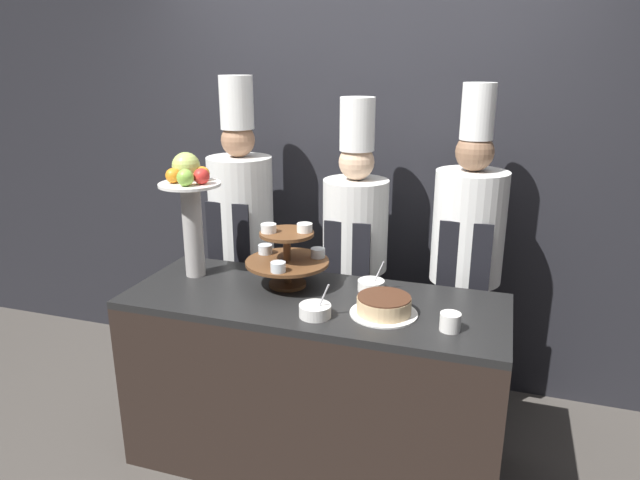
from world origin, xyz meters
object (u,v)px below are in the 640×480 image
object	(u,v)px
serving_bowl_near	(315,310)
tiered_stand	(287,255)
fruit_pedestal	(190,199)
chef_left	(242,227)
cake_round	(384,306)
serving_bowl_far	(371,285)
chef_center_right	(467,252)
chef_center_left	(355,246)
cup_white	(450,322)

from	to	relation	value
serving_bowl_near	tiered_stand	bearing A→B (deg)	129.43
fruit_pedestal	chef_left	world-z (taller)	chef_left
serving_bowl_near	cake_round	bearing A→B (deg)	22.14
serving_bowl_near	serving_bowl_far	size ratio (longest dim) A/B	1.02
fruit_pedestal	serving_bowl_far	bearing A→B (deg)	4.06
chef_left	chef_center_right	bearing A→B (deg)	-0.00
serving_bowl_far	chef_center_left	size ratio (longest dim) A/B	0.09
chef_center_left	chef_center_right	distance (m)	0.60
fruit_pedestal	serving_bowl_near	world-z (taller)	fruit_pedestal
cake_round	serving_bowl_far	xyz separation A→B (m)	(-0.11, 0.24, -0.01)
tiered_stand	chef_left	distance (m)	0.70
cup_white	cake_round	bearing A→B (deg)	166.89
cup_white	chef_left	world-z (taller)	chef_left
tiered_stand	cup_white	bearing A→B (deg)	-17.09
chef_center_left	chef_center_right	world-z (taller)	chef_center_right
tiered_stand	cake_round	bearing A→B (deg)	-19.26
fruit_pedestal	cup_white	size ratio (longest dim) A/B	7.24
cup_white	serving_bowl_near	distance (m)	0.56
chef_center_left	chef_center_right	size ratio (longest dim) A/B	0.96
fruit_pedestal	chef_left	xyz separation A→B (m)	(0.02, 0.51, -0.28)
fruit_pedestal	tiered_stand	bearing A→B (deg)	-0.01
cup_white	chef_center_right	size ratio (longest dim) A/B	0.05
chef_center_right	cup_white	bearing A→B (deg)	-90.23
fruit_pedestal	chef_center_right	xyz separation A→B (m)	(1.31, 0.51, -0.30)
cup_white	chef_center_right	distance (m)	0.76
cup_white	serving_bowl_far	distance (m)	0.51
tiered_stand	cake_round	distance (m)	0.56
chef_center_right	serving_bowl_far	bearing A→B (deg)	-132.17
tiered_stand	fruit_pedestal	distance (m)	0.56
tiered_stand	serving_bowl_near	size ratio (longest dim) A/B	2.59
cup_white	chef_center_right	world-z (taller)	chef_center_right
tiered_stand	cup_white	distance (m)	0.84
cup_white	serving_bowl_near	xyz separation A→B (m)	(-0.56, -0.04, -0.01)
tiered_stand	serving_bowl_far	size ratio (longest dim) A/B	2.64
cake_round	chef_center_left	size ratio (longest dim) A/B	0.17
serving_bowl_far	fruit_pedestal	bearing A→B (deg)	-175.94
cup_white	chef_center_left	world-z (taller)	chef_center_left
serving_bowl_far	chef_left	distance (m)	0.99
tiered_stand	fruit_pedestal	world-z (taller)	fruit_pedestal
chef_center_right	chef_left	bearing A→B (deg)	180.00
cake_round	chef_left	xyz separation A→B (m)	(-1.00, 0.69, 0.07)
fruit_pedestal	cake_round	bearing A→B (deg)	-9.97
serving_bowl_near	serving_bowl_far	world-z (taller)	serving_bowl_near
tiered_stand	cup_white	world-z (taller)	tiered_stand
chef_left	chef_center_left	world-z (taller)	chef_left
cup_white	serving_bowl_far	bearing A→B (deg)	142.16
cup_white	serving_bowl_far	size ratio (longest dim) A/B	0.56
tiered_stand	chef_center_right	xyz separation A→B (m)	(0.80, 0.51, -0.06)
cake_round	chef_center_right	bearing A→B (deg)	67.16
serving_bowl_near	chef_left	bearing A→B (deg)	132.16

